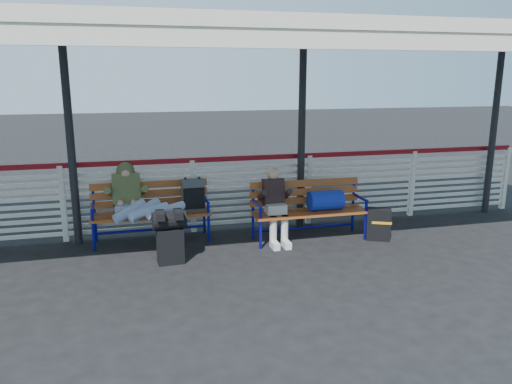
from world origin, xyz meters
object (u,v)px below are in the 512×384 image
object	(u,v)px
traveler_man	(141,205)
suitcase_side	(378,224)
luggage_stack	(170,235)
companion_person	(275,205)
bench_left	(166,202)
bench_right	(315,203)

from	to	relation	value
traveler_man	suitcase_side	distance (m)	3.65
luggage_stack	suitcase_side	world-z (taller)	luggage_stack
companion_person	bench_left	bearing A→B (deg)	162.24
bench_right	companion_person	bearing A→B (deg)	-178.72
luggage_stack	bench_left	bearing A→B (deg)	84.22
traveler_man	suitcase_side	world-z (taller)	traveler_man
luggage_stack	suitcase_side	bearing A→B (deg)	-0.62
luggage_stack	bench_left	world-z (taller)	bench_left
bench_right	luggage_stack	bearing A→B (deg)	-167.24
traveler_man	companion_person	world-z (taller)	traveler_man
luggage_stack	suitcase_side	xyz separation A→B (m)	(3.25, 0.21, -0.15)
bench_left	suitcase_side	distance (m)	3.34
bench_left	suitcase_side	world-z (taller)	bench_left
luggage_stack	bench_right	xyz separation A→B (m)	(2.31, 0.52, 0.18)
bench_right	companion_person	size ratio (longest dim) A/B	1.57
traveler_man	luggage_stack	bearing A→B (deg)	-63.12
companion_person	suitcase_side	world-z (taller)	companion_person
bench_left	companion_person	size ratio (longest dim) A/B	1.57
traveler_man	companion_person	xyz separation A→B (m)	(2.00, -0.17, -0.08)
companion_person	bench_right	bearing A→B (deg)	1.28
luggage_stack	bench_right	size ratio (longest dim) A/B	0.41
bench_left	bench_right	size ratio (longest dim) A/B	1.00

